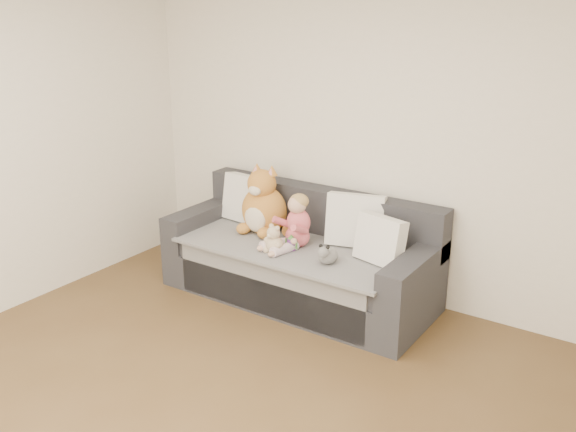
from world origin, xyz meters
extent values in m
plane|color=silver|center=(0.00, 2.50, 1.30)|extent=(4.50, 0.00, 4.50)
cube|color=#26262B|center=(-0.46, 2.02, 0.15)|extent=(2.20, 0.90, 0.30)
cube|color=#26262B|center=(-0.46, 1.99, 0.38)|extent=(1.90, 0.80, 0.15)
cube|color=#26262B|center=(-0.46, 2.37, 0.65)|extent=(2.20, 0.20, 0.40)
cube|color=#26262B|center=(-1.46, 2.02, 0.45)|extent=(0.20, 0.90, 0.30)
cube|color=#26262B|center=(0.54, 2.02, 0.45)|extent=(0.20, 0.90, 0.30)
cube|color=gray|center=(-0.46, 1.97, 0.46)|extent=(1.85, 0.88, 0.02)
cube|color=gray|center=(-0.46, 1.58, 0.23)|extent=(1.70, 0.02, 0.41)
cube|color=white|center=(-1.14, 2.23, 0.68)|extent=(0.46, 0.24, 0.42)
cube|color=white|center=(-0.08, 2.25, 0.68)|extent=(0.49, 0.32, 0.43)
cube|color=white|center=(0.24, 2.04, 0.65)|extent=(0.42, 0.26, 0.37)
ellipsoid|color=#D04973|center=(-0.45, 1.98, 0.55)|extent=(0.21, 0.17, 0.17)
ellipsoid|color=#D04973|center=(-0.44, 1.99, 0.67)|extent=(0.20, 0.17, 0.22)
ellipsoid|color=#DBAA8C|center=(-0.45, 1.98, 0.82)|extent=(0.15, 0.15, 0.15)
ellipsoid|color=tan|center=(-0.44, 1.99, 0.84)|extent=(0.15, 0.15, 0.12)
cylinder|color=#D04973|center=(-0.56, 1.96, 0.65)|extent=(0.16, 0.19, 0.13)
cylinder|color=#D04973|center=(-0.37, 1.89, 0.65)|extent=(0.06, 0.20, 0.13)
ellipsoid|color=#DBAA8C|center=(-0.61, 1.89, 0.58)|extent=(0.05, 0.05, 0.05)
ellipsoid|color=#DBAA8C|center=(-0.37, 1.81, 0.58)|extent=(0.05, 0.05, 0.05)
cylinder|color=#E5B2C6|center=(-0.56, 1.83, 0.51)|extent=(0.18, 0.27, 0.09)
cylinder|color=#E5B2C6|center=(-0.45, 1.79, 0.51)|extent=(0.12, 0.27, 0.09)
ellipsoid|color=#DBAA8C|center=(-0.61, 1.72, 0.50)|extent=(0.06, 0.08, 0.04)
ellipsoid|color=#DBAA8C|center=(-0.47, 1.67, 0.50)|extent=(0.06, 0.08, 0.04)
ellipsoid|color=#A47124|center=(-0.87, 2.11, 0.65)|extent=(0.40, 0.34, 0.42)
ellipsoid|color=beige|center=(-0.86, 1.98, 0.62)|extent=(0.21, 0.09, 0.23)
ellipsoid|color=#A47124|center=(-0.87, 2.08, 0.89)|extent=(0.24, 0.24, 0.24)
ellipsoid|color=beige|center=(-0.86, 1.98, 0.86)|extent=(0.12, 0.07, 0.08)
cone|color=#A47124|center=(-0.94, 2.12, 1.01)|extent=(0.10, 0.10, 0.08)
cone|color=pink|center=(-0.94, 2.10, 1.00)|extent=(0.06, 0.06, 0.05)
cone|color=#A47124|center=(-0.79, 2.13, 1.01)|extent=(0.10, 0.10, 0.08)
cone|color=pink|center=(-0.79, 2.11, 1.00)|extent=(0.06, 0.06, 0.05)
ellipsoid|color=#A47124|center=(-0.96, 1.95, 0.52)|extent=(0.12, 0.14, 0.09)
ellipsoid|color=#A47124|center=(-0.75, 1.96, 0.52)|extent=(0.12, 0.14, 0.09)
cylinder|color=#A47124|center=(-0.68, 2.17, 0.52)|extent=(0.21, 0.26, 0.10)
ellipsoid|color=tan|center=(-0.51, 1.75, 0.54)|extent=(0.15, 0.13, 0.15)
ellipsoid|color=tan|center=(-0.51, 1.74, 0.64)|extent=(0.10, 0.10, 0.10)
ellipsoid|color=tan|center=(-0.54, 1.76, 0.68)|extent=(0.04, 0.04, 0.04)
ellipsoid|color=tan|center=(-0.47, 1.74, 0.68)|extent=(0.04, 0.04, 0.04)
ellipsoid|color=beige|center=(-0.52, 1.71, 0.63)|extent=(0.04, 0.04, 0.04)
ellipsoid|color=tan|center=(-0.58, 1.75, 0.56)|extent=(0.05, 0.05, 0.05)
ellipsoid|color=tan|center=(-0.45, 1.72, 0.56)|extent=(0.05, 0.05, 0.05)
ellipsoid|color=tan|center=(-0.56, 1.72, 0.50)|extent=(0.06, 0.06, 0.06)
ellipsoid|color=tan|center=(-0.48, 1.70, 0.50)|extent=(0.06, 0.06, 0.06)
ellipsoid|color=white|center=(-0.06, 1.81, 0.53)|extent=(0.14, 0.18, 0.13)
ellipsoid|color=white|center=(-0.05, 1.73, 0.59)|extent=(0.08, 0.08, 0.08)
ellipsoid|color=black|center=(-0.08, 1.74, 0.63)|extent=(0.03, 0.03, 0.03)
ellipsoid|color=black|center=(-0.03, 1.74, 0.63)|extent=(0.03, 0.03, 0.03)
cylinder|color=#6E3289|center=(-0.43, 1.87, 0.52)|extent=(0.07, 0.07, 0.09)
cone|color=#4C9C3C|center=(-0.43, 1.87, 0.59)|extent=(0.07, 0.07, 0.04)
cylinder|color=#4C9C3C|center=(-0.48, 1.87, 0.53)|extent=(0.02, 0.02, 0.07)
cylinder|color=#4C9C3C|center=(-0.38, 1.87, 0.53)|extent=(0.02, 0.02, 0.07)
camera|label=1|loc=(2.15, -2.00, 2.36)|focal=40.00mm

